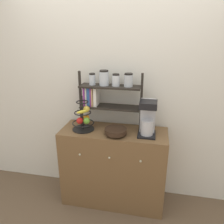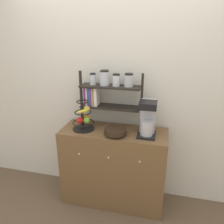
% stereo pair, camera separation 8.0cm
% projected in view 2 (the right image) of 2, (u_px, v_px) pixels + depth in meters
% --- Properties ---
extents(ground_plane, '(12.00, 12.00, 0.00)m').
position_uv_depth(ground_plane, '(109.00, 212.00, 2.50)').
color(ground_plane, brown).
extents(wall_back, '(7.00, 0.05, 2.60)m').
position_uv_depth(wall_back, '(119.00, 91.00, 2.51)').
color(wall_back, silver).
rests_on(wall_back, ground_plane).
extents(sideboard, '(1.17, 0.47, 0.92)m').
position_uv_depth(sideboard, '(114.00, 167.00, 2.55)').
color(sideboard, brown).
rests_on(sideboard, ground_plane).
extents(coffee_maker, '(0.18, 0.22, 0.37)m').
position_uv_depth(coffee_maker, '(148.00, 118.00, 2.24)').
color(coffee_maker, black).
rests_on(coffee_maker, sideboard).
extents(fruit_stand, '(0.24, 0.24, 0.39)m').
position_uv_depth(fruit_stand, '(84.00, 118.00, 2.40)').
color(fruit_stand, black).
rests_on(fruit_stand, sideboard).
extents(wooden_bowl, '(0.23, 0.23, 0.07)m').
position_uv_depth(wooden_bowl, '(115.00, 131.00, 2.28)').
color(wooden_bowl, black).
rests_on(wooden_bowl, sideboard).
extents(shelf_hutch, '(0.71, 0.20, 0.64)m').
position_uv_depth(shelf_hutch, '(106.00, 91.00, 2.38)').
color(shelf_hutch, black).
rests_on(shelf_hutch, sideboard).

